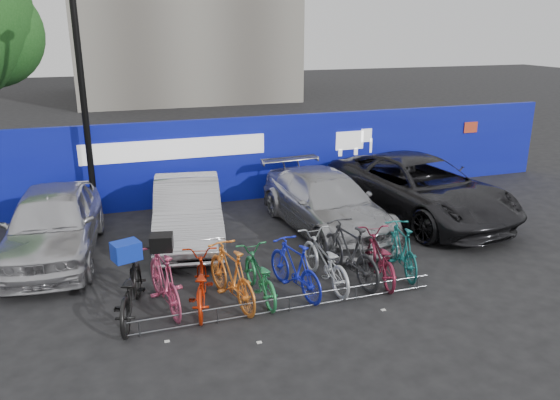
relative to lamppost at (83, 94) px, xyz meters
name	(u,v)px	position (x,y,z in m)	size (l,w,h in m)	color
ground	(279,296)	(3.20, -5.40, -3.27)	(100.00, 100.00, 0.00)	black
hoarding	(212,161)	(3.21, 0.60, -2.07)	(22.00, 0.18, 2.40)	#0B129C
lamppost	(83,94)	(0.00, 0.00, 0.00)	(0.25, 0.50, 6.11)	black
bike_rack	(290,303)	(3.20, -6.00, -3.11)	(5.60, 0.03, 0.30)	#595B60
car_0	(53,223)	(-0.85, -2.10, -2.50)	(1.83, 4.54, 1.55)	#B9B9BE
car_1	(188,210)	(2.08, -1.96, -2.56)	(1.50, 4.30, 1.42)	#9E9EA2
car_2	(326,203)	(5.41, -2.43, -2.57)	(1.96, 4.81, 1.40)	#9FA0A3
car_3	(419,188)	(8.11, -2.28, -2.48)	(2.61, 5.66, 1.57)	black
bike_0	(130,288)	(0.53, -5.29, -2.73)	(0.71, 2.05, 1.08)	black
bike_1	(164,279)	(1.13, -5.17, -2.71)	(0.53, 1.87, 1.12)	#C24269
bike_2	(200,283)	(1.74, -5.34, -2.80)	(0.63, 1.81, 0.95)	#BB2408
bike_3	(231,275)	(2.30, -5.39, -2.71)	(0.53, 1.87, 1.13)	orange
bike_4	(259,275)	(2.83, -5.34, -2.82)	(0.61, 1.74, 0.91)	#248045
bike_5	(295,267)	(3.53, -5.36, -2.74)	(0.50, 1.76, 1.06)	#1722BB
bike_6	(324,261)	(4.19, -5.21, -2.77)	(0.67, 1.92, 1.01)	#AEB2B6
bike_7	(350,252)	(4.74, -5.18, -2.67)	(0.57, 2.01, 1.21)	#27272A
bike_8	(379,257)	(5.32, -5.34, -2.79)	(0.63, 1.82, 0.96)	maroon
bike_9	(401,249)	(5.89, -5.20, -2.75)	(0.49, 1.74, 1.04)	#176967
cargo_crate	(126,251)	(0.53, -5.29, -2.04)	(0.44, 0.34, 0.32)	#0E2AAF
cargo_topcase	(162,242)	(1.13, -5.17, -2.01)	(0.38, 0.34, 0.28)	black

